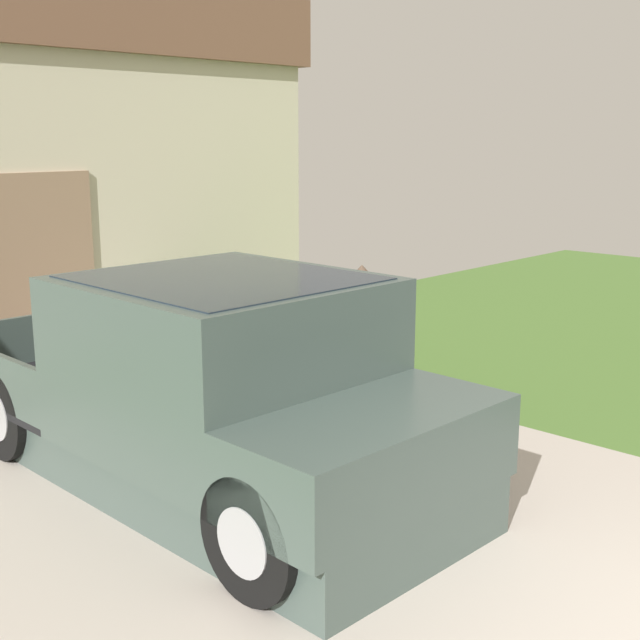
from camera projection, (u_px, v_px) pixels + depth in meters
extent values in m
cube|color=#B7ACA0|center=(226.00, 468.00, 7.17)|extent=(5.20, 9.00, 0.06)
cube|color=#41514B|center=(185.00, 446.00, 7.00)|extent=(1.95, 5.11, 0.42)
cube|color=#41514B|center=(224.00, 360.00, 6.45)|extent=(2.05, 2.16, 1.28)
cube|color=#1E2833|center=(223.00, 311.00, 6.37)|extent=(1.81, 1.98, 0.54)
cube|color=#41514B|center=(373.00, 455.00, 5.47)|extent=(2.03, 0.97, 0.58)
cube|color=black|center=(88.00, 382.00, 8.00)|extent=(2.05, 2.06, 0.06)
cube|color=#41514B|center=(172.00, 340.00, 8.63)|extent=(0.10, 2.02, 0.54)
cube|color=#41514B|center=(37.00, 340.00, 8.62)|extent=(2.01, 0.10, 0.54)
cube|color=black|center=(392.00, 317.00, 6.65)|extent=(0.10, 0.18, 0.20)
cylinder|color=black|center=(436.00, 458.00, 6.25)|extent=(0.28, 0.80, 0.80)
cylinder|color=#9E9EA3|center=(436.00, 458.00, 6.25)|extent=(0.29, 0.45, 0.44)
cylinder|color=black|center=(258.00, 536.00, 5.03)|extent=(0.28, 0.80, 0.80)
cylinder|color=#9E9EA3|center=(258.00, 536.00, 5.03)|extent=(0.29, 0.45, 0.44)
cylinder|color=black|center=(177.00, 373.00, 8.48)|extent=(0.28, 0.80, 0.80)
cylinder|color=#9E9EA3|center=(177.00, 373.00, 8.48)|extent=(0.29, 0.45, 0.44)
cylinder|color=black|center=(10.00, 413.00, 7.27)|extent=(0.28, 0.80, 0.80)
cylinder|color=#9E9EA3|center=(10.00, 413.00, 7.27)|extent=(0.29, 0.45, 0.44)
cylinder|color=brown|center=(367.00, 396.00, 7.68)|extent=(0.16, 0.16, 0.83)
cylinder|color=brown|center=(353.00, 406.00, 7.39)|extent=(0.16, 0.16, 0.83)
cylinder|color=#4C9356|center=(361.00, 330.00, 7.39)|extent=(0.29, 0.29, 0.54)
cylinder|color=tan|center=(369.00, 330.00, 7.55)|extent=(0.09, 0.09, 0.57)
cylinder|color=tan|center=(354.00, 338.00, 7.25)|extent=(0.09, 0.09, 0.57)
sphere|color=tan|center=(362.00, 285.00, 7.31)|extent=(0.22, 0.22, 0.22)
cylinder|color=brown|center=(362.00, 279.00, 7.29)|extent=(0.46, 0.46, 0.01)
cone|color=brown|center=(362.00, 272.00, 7.28)|extent=(0.24, 0.24, 0.12)
cube|color=beige|center=(392.00, 434.00, 7.60)|extent=(0.37, 0.18, 0.20)
torus|color=beige|center=(392.00, 419.00, 7.57)|extent=(0.34, 0.02, 0.34)
cube|color=#93755B|center=(0.00, 265.00, 10.57)|extent=(2.66, 0.06, 2.28)
cube|color=#286B38|center=(244.00, 295.00, 11.89)|extent=(0.58, 0.68, 0.87)
cube|color=#1C4A27|center=(243.00, 262.00, 11.78)|extent=(0.60, 0.71, 0.10)
cylinder|color=black|center=(246.00, 331.00, 11.64)|extent=(0.05, 0.18, 0.18)
cylinder|color=black|center=(269.00, 326.00, 11.95)|extent=(0.05, 0.18, 0.18)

